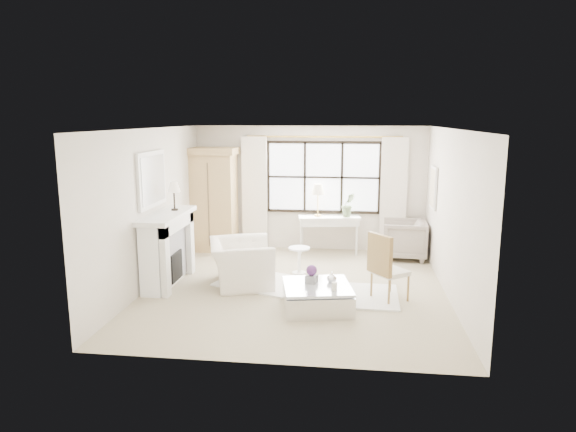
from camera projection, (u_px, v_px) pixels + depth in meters
name	position (u px, v px, depth m)	size (l,w,h in m)	color
floor	(296.00, 288.00, 8.77)	(5.50, 5.50, 0.00)	tan
ceiling	(296.00, 129.00, 8.25)	(5.50, 5.50, 0.00)	white
wall_back	(309.00, 188.00, 11.19)	(5.00, 5.00, 0.00)	silver
wall_front	(270.00, 254.00, 5.83)	(5.00, 5.00, 0.00)	white
wall_left	(151.00, 208.00, 8.81)	(5.50, 5.50, 0.00)	beige
wall_right	(451.00, 214.00, 8.21)	(5.50, 5.50, 0.00)	beige
window_pane	(323.00, 177.00, 11.09)	(2.40, 0.02, 1.50)	silver
window_frame	(323.00, 177.00, 11.08)	(2.50, 0.04, 1.50)	black
curtain_rod	(324.00, 137.00, 10.86)	(0.04, 0.04, 3.30)	#B58F3F
curtain_left	(255.00, 193.00, 11.26)	(0.55, 0.10, 2.47)	white
curtain_right	(393.00, 196.00, 10.90)	(0.55, 0.10, 2.47)	silver
fireplace	(166.00, 248.00, 8.92)	(0.58, 1.66, 1.26)	white
mirror_frame	(152.00, 179.00, 8.71)	(0.05, 1.15, 0.95)	silver
mirror_glass	(153.00, 179.00, 8.71)	(0.02, 1.00, 0.80)	silver
art_frame	(433.00, 188.00, 9.83)	(0.04, 0.62, 0.82)	silver
art_canvas	(432.00, 188.00, 9.83)	(0.01, 0.52, 0.72)	beige
mantel_lamp	(174.00, 188.00, 8.99)	(0.22, 0.22, 0.51)	black
armoire	(212.00, 199.00, 11.11)	(1.14, 0.73, 2.24)	tan
console_table	(329.00, 235.00, 11.01)	(1.36, 0.67, 0.80)	silver
console_lamp	(318.00, 190.00, 10.85)	(0.28, 0.28, 0.69)	gold
orchid_plant	(348.00, 205.00, 10.85)	(0.28, 0.23, 0.51)	#5B714B
side_table	(299.00, 257.00, 9.54)	(0.40, 0.40, 0.51)	white
rug_left	(267.00, 283.00, 9.04)	(1.62, 1.14, 0.03)	white
rug_right	(347.00, 295.00, 8.40)	(1.64, 1.23, 0.03)	white
club_armchair	(241.00, 263.00, 8.90)	(1.20, 1.04, 0.78)	white
wingback_chair	(404.00, 239.00, 10.59)	(0.86, 0.88, 0.80)	gray
french_chair	(389.00, 281.00, 8.17)	(0.68, 0.68, 1.08)	olive
coffee_table	(317.00, 297.00, 7.81)	(1.17, 1.17, 0.38)	silver
planter_box	(312.00, 279.00, 7.86)	(0.16, 0.16, 0.12)	gray
planter_flowers	(312.00, 270.00, 7.83)	(0.17, 0.17, 0.17)	#572A69
pillar_candle	(334.00, 286.00, 7.53)	(0.08, 0.08, 0.12)	silver
coffee_vase	(332.00, 277.00, 7.89)	(0.15, 0.15, 0.16)	silver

